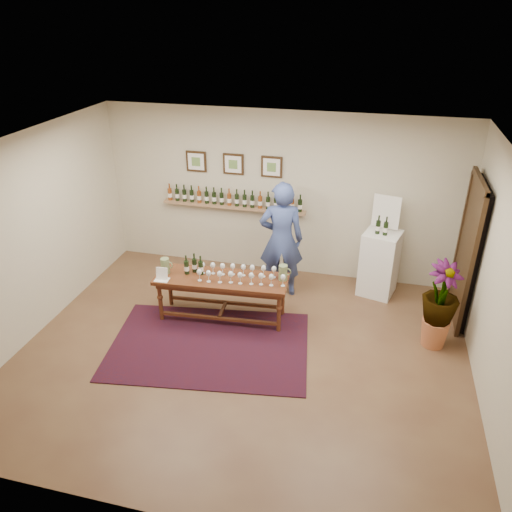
% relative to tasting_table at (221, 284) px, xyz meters
% --- Properties ---
extents(ground, '(6.00, 6.00, 0.00)m').
position_rel_tasting_table_xyz_m(ground, '(0.52, -0.78, -0.59)').
color(ground, brown).
rests_on(ground, ground).
extents(room_shell, '(6.00, 6.00, 6.00)m').
position_rel_tasting_table_xyz_m(room_shell, '(2.63, 1.07, 0.53)').
color(room_shell, beige).
rests_on(room_shell, ground).
extents(rug, '(2.94, 2.17, 0.01)m').
position_rel_tasting_table_xyz_m(rug, '(0.03, -0.72, -0.58)').
color(rug, '#4F0E0E').
rests_on(rug, ground).
extents(tasting_table, '(1.99, 0.76, 0.69)m').
position_rel_tasting_table_xyz_m(tasting_table, '(0.00, 0.00, 0.00)').
color(tasting_table, '#452511').
rests_on(tasting_table, ground).
extents(table_glasses, '(1.42, 0.48, 0.19)m').
position_rel_tasting_table_xyz_m(table_glasses, '(0.30, 0.02, 0.20)').
color(table_glasses, white).
rests_on(table_glasses, tasting_table).
extents(table_bottles, '(0.27, 0.18, 0.26)m').
position_rel_tasting_table_xyz_m(table_bottles, '(-0.43, 0.05, 0.24)').
color(table_bottles, black).
rests_on(table_bottles, tasting_table).
extents(pitcher_left, '(0.16, 0.16, 0.24)m').
position_rel_tasting_table_xyz_m(pitcher_left, '(-0.84, -0.06, 0.22)').
color(pitcher_left, '#6F804F').
rests_on(pitcher_left, tasting_table).
extents(pitcher_right, '(0.18, 0.18, 0.23)m').
position_rel_tasting_table_xyz_m(pitcher_right, '(0.88, 0.16, 0.22)').
color(pitcher_right, '#6F804F').
rests_on(pitcher_right, tasting_table).
extents(menu_card, '(0.21, 0.16, 0.18)m').
position_rel_tasting_table_xyz_m(menu_card, '(-0.81, -0.25, 0.20)').
color(menu_card, white).
rests_on(menu_card, tasting_table).
extents(display_pedestal, '(0.65, 0.65, 1.07)m').
position_rel_tasting_table_xyz_m(display_pedestal, '(2.24, 1.31, -0.05)').
color(display_pedestal, white).
rests_on(display_pedestal, ground).
extents(pedestal_bottles, '(0.35, 0.17, 0.33)m').
position_rel_tasting_table_xyz_m(pedestal_bottles, '(2.21, 1.26, 0.65)').
color(pedestal_bottles, black).
rests_on(pedestal_bottles, display_pedestal).
extents(info_sign, '(0.42, 0.13, 0.59)m').
position_rel_tasting_table_xyz_m(info_sign, '(2.25, 1.47, 0.78)').
color(info_sign, white).
rests_on(info_sign, display_pedestal).
extents(potted_plant, '(0.81, 0.81, 1.10)m').
position_rel_tasting_table_xyz_m(potted_plant, '(3.05, 0.06, 0.06)').
color(potted_plant, '#B8653D').
rests_on(potted_plant, ground).
extents(person, '(0.77, 0.59, 1.90)m').
position_rel_tasting_table_xyz_m(person, '(0.70, 0.93, 0.37)').
color(person, '#384985').
rests_on(person, ground).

